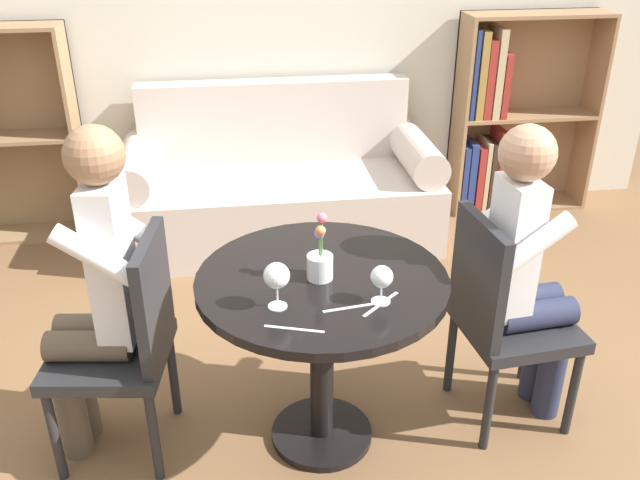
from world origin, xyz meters
name	(u,v)px	position (x,y,z in m)	size (l,w,h in m)	color
ground_plane	(322,436)	(0.00, 0.00, 0.00)	(16.00, 16.00, 0.00)	brown
back_wall	(269,3)	(0.00, 2.23, 1.35)	(5.20, 0.05, 2.70)	beige
round_table	(322,314)	(0.00, 0.00, 0.58)	(0.90, 0.90, 0.74)	black
couch	(280,190)	(0.00, 1.81, 0.31)	(1.89, 0.80, 0.92)	beige
bookshelf_right	(503,120)	(1.51, 2.08, 0.61)	(0.92, 0.28, 1.29)	#93704C
chair_left	(127,339)	(-0.71, 0.07, 0.49)	(0.47, 0.47, 0.90)	#232326
chair_right	(502,313)	(0.71, 0.04, 0.49)	(0.46, 0.46, 0.90)	#232326
person_left	(95,294)	(-0.79, 0.09, 0.68)	(0.45, 0.38, 1.30)	brown
person_right	(528,272)	(0.79, 0.05, 0.66)	(0.44, 0.37, 1.24)	#282D47
wine_glass_left	(277,277)	(-0.17, -0.17, 0.85)	(0.09, 0.09, 0.16)	white
wine_glass_right	(382,278)	(0.17, -0.19, 0.83)	(0.07, 0.07, 0.13)	white
flower_vase	(320,261)	(-0.01, -0.01, 0.81)	(0.09, 0.09, 0.25)	silver
knife_left_setting	(381,304)	(0.16, -0.20, 0.74)	(0.15, 0.14, 0.00)	silver
fork_left_setting	(294,329)	(-0.13, -0.31, 0.74)	(0.18, 0.07, 0.00)	silver
knife_right_setting	(351,307)	(0.06, -0.21, 0.74)	(0.19, 0.04, 0.00)	silver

